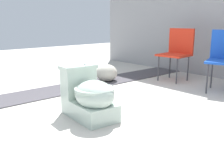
% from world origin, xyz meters
% --- Properties ---
extents(ground_plane, '(14.00, 14.00, 0.00)m').
position_xyz_m(ground_plane, '(0.00, 0.00, 0.00)').
color(ground_plane, '#B7B2A8').
extents(gravel_strip, '(0.56, 8.00, 0.01)m').
position_xyz_m(gravel_strip, '(-1.21, 0.50, 0.01)').
color(gravel_strip, '#423F44').
rests_on(gravel_strip, ground).
extents(toilet, '(0.66, 0.42, 0.52)m').
position_xyz_m(toilet, '(-0.07, -0.16, 0.22)').
color(toilet, '#B2C6B7').
rests_on(toilet, ground).
extents(folding_chair_left, '(0.47, 0.47, 0.83)m').
position_xyz_m(folding_chair_left, '(-0.55, 1.96, 0.51)').
color(folding_chair_left, red).
rests_on(folding_chair_left, ground).
extents(boulder_near, '(0.45, 0.46, 0.27)m').
position_xyz_m(boulder_near, '(-1.21, 1.02, 0.14)').
color(boulder_near, '#ADA899').
rests_on(boulder_near, ground).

